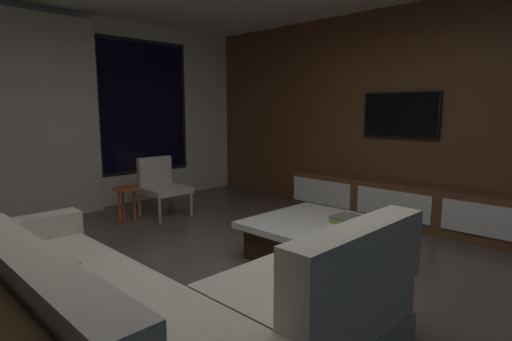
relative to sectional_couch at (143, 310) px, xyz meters
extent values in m
plane|color=#564C44|center=(0.91, 0.11, -0.29)|extent=(9.20, 9.20, 0.00)
cube|color=silver|center=(0.91, 3.77, 1.06)|extent=(6.60, 0.12, 2.70)
cube|color=black|center=(2.21, 3.71, 1.16)|extent=(1.52, 0.02, 2.02)
cube|color=black|center=(2.21, 3.69, 1.16)|extent=(1.40, 0.03, 1.90)
cube|color=beige|center=(0.36, 3.59, 1.01)|extent=(2.10, 0.12, 2.60)
cube|color=brown|center=(3.97, 0.11, 1.06)|extent=(0.12, 7.80, 2.70)
cube|color=beige|center=(-0.24, 0.23, 0.01)|extent=(0.86, 2.42, 0.24)
cube|color=beige|center=(-0.59, 0.23, 0.33)|extent=(0.20, 2.50, 0.40)
cube|color=beige|center=(-0.24, 1.38, 0.22)|extent=(0.90, 0.20, 0.18)
cube|color=#A49C8C|center=(0.74, -0.57, -0.20)|extent=(1.10, 0.90, 0.18)
cube|color=beige|center=(0.74, -0.57, 0.01)|extent=(1.07, 0.86, 0.24)
cube|color=beige|center=(0.74, -0.92, 0.33)|extent=(1.10, 0.20, 0.40)
cube|color=beige|center=(-0.47, 0.78, 0.29)|extent=(0.10, 0.36, 0.36)
cube|color=#B2A893|center=(-0.47, -0.07, 0.29)|extent=(0.10, 0.36, 0.36)
cube|color=black|center=(2.00, 0.25, -0.14)|extent=(1.00, 1.00, 0.30)
cube|color=white|center=(2.00, 0.25, 0.04)|extent=(1.16, 1.16, 0.06)
cube|color=olive|center=(2.18, 0.07, 0.09)|extent=(0.29, 0.16, 0.03)
cube|color=#6C6555|center=(2.19, 0.06, 0.11)|extent=(0.27, 0.22, 0.02)
cylinder|color=#B2ADA0|center=(2.07, 2.36, -0.11)|extent=(0.04, 0.04, 0.36)
cylinder|color=#B2ADA0|center=(1.59, 2.36, -0.11)|extent=(0.04, 0.04, 0.36)
cylinder|color=#B2ADA0|center=(2.07, 2.86, -0.11)|extent=(0.04, 0.04, 0.36)
cylinder|color=#B2ADA0|center=(1.59, 2.86, -0.11)|extent=(0.04, 0.04, 0.36)
cube|color=beige|center=(1.83, 2.61, 0.07)|extent=(0.55, 0.57, 0.08)
cube|color=beige|center=(1.83, 2.85, 0.30)|extent=(0.49, 0.09, 0.38)
cylinder|color=#BF4C1E|center=(1.21, 2.66, -0.06)|extent=(0.03, 0.03, 0.46)
cylinder|color=#BF4C1E|center=(1.41, 2.66, -0.06)|extent=(0.03, 0.03, 0.46)
cylinder|color=#BF4C1E|center=(1.31, 2.76, -0.06)|extent=(0.03, 0.03, 0.46)
cylinder|color=#BF4C1E|center=(1.31, 2.66, 0.16)|extent=(0.32, 0.32, 0.02)
cube|color=brown|center=(3.69, 0.21, -0.03)|extent=(0.44, 3.10, 0.52)
cube|color=white|center=(3.46, -0.83, 0.00)|extent=(0.02, 0.93, 0.33)
cube|color=white|center=(3.46, 0.21, 0.00)|extent=(0.02, 0.93, 0.33)
cube|color=white|center=(3.46, 1.26, 0.00)|extent=(0.02, 0.93, 0.33)
cube|color=black|center=(3.64, -0.64, -0.17)|extent=(0.33, 0.68, 0.19)
cube|color=#B76B8C|center=(3.64, -0.90, -0.17)|extent=(0.03, 0.04, 0.19)
cube|color=slate|center=(3.64, -0.73, -0.19)|extent=(0.03, 0.04, 0.15)
cube|color=#ABC1C6|center=(3.64, -0.56, -0.18)|extent=(0.03, 0.04, 0.17)
cube|color=#4E85C6|center=(3.64, -0.38, -0.17)|extent=(0.03, 0.04, 0.19)
cube|color=black|center=(3.86, 0.36, 1.06)|extent=(0.04, 0.98, 0.57)
cube|color=black|center=(3.86, 0.36, 1.06)|extent=(0.05, 0.94, 0.53)
camera|label=1|loc=(-1.08, -1.96, 1.12)|focal=28.49mm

